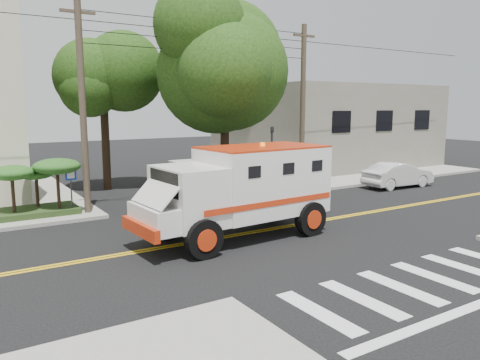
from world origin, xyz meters
TOP-DOWN VIEW (x-y plane):
  - ground at (0.00, 0.00)m, footprint 100.00×100.00m
  - sidewalk_ne at (13.50, 13.50)m, footprint 17.00×17.00m
  - building_right at (15.00, 14.00)m, footprint 14.00×12.00m
  - utility_pole_left at (-5.60, 6.00)m, footprint 0.28×0.28m
  - utility_pole_right at (6.30, 6.20)m, footprint 0.28×0.28m
  - tree_main at (1.94, 6.21)m, footprint 6.08×5.70m
  - tree_left at (-2.68, 11.79)m, footprint 4.48×4.20m
  - tree_right at (8.84, 15.77)m, footprint 4.80×4.50m
  - traffic_signal at (3.80, 5.60)m, footprint 0.15×0.18m
  - accessibility_sign at (-6.20, 6.17)m, footprint 0.45×0.10m
  - palm_planter at (-7.44, 6.62)m, footprint 3.52×2.63m
  - armored_truck at (-1.77, -0.32)m, footprint 7.25×3.25m
  - parked_sedan at (11.42, 3.71)m, footprint 4.46×1.73m
  - pedestrian_a at (5.50, 5.50)m, footprint 0.78×0.77m
  - pedestrian_b at (10.00, 9.46)m, footprint 0.96×0.86m

SIDE VIEW (x-z plane):
  - ground at x=0.00m, z-range 0.00..0.00m
  - sidewalk_ne at x=13.50m, z-range 0.00..0.15m
  - parked_sedan at x=11.42m, z-range 0.00..1.45m
  - pedestrian_b at x=10.00m, z-range 0.15..1.79m
  - pedestrian_a at x=5.50m, z-range 0.15..1.96m
  - accessibility_sign at x=-6.20m, z-range 0.35..2.38m
  - palm_planter at x=-7.44m, z-range 0.47..2.82m
  - armored_truck at x=-1.77m, z-range 0.22..3.45m
  - traffic_signal at x=3.80m, z-range 0.43..4.03m
  - building_right at x=15.00m, z-range 0.15..6.15m
  - utility_pole_left at x=-5.60m, z-range 0.00..9.00m
  - utility_pole_right at x=6.30m, z-range 0.00..9.00m
  - tree_left at x=-2.68m, z-range 1.88..9.58m
  - tree_right at x=8.84m, z-range 1.99..10.19m
  - tree_main at x=1.94m, z-range 2.27..12.12m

